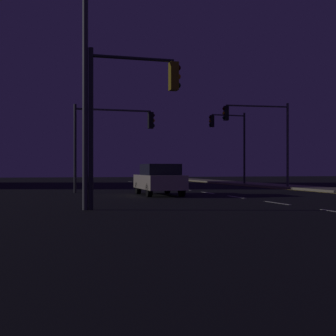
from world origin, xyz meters
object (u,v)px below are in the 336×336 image
at_px(traffic_light_far_right, 112,130).
at_px(traffic_light_mid_right, 131,99).
at_px(traffic_light_far_center, 260,127).
at_px(street_lamp_median, 94,56).
at_px(traffic_light_far_left, 230,134).
at_px(car, 159,179).

xyz_separation_m(traffic_light_far_right, traffic_light_mid_right, (-0.96, -11.18, 0.13)).
xyz_separation_m(traffic_light_far_center, street_lamp_median, (-12.39, -13.38, 0.85)).
bearing_deg(street_lamp_median, traffic_light_far_right, 79.01).
bearing_deg(traffic_light_far_right, street_lamp_median, -100.99).
bearing_deg(traffic_light_far_center, traffic_light_far_left, 85.13).
height_order(traffic_light_far_center, traffic_light_far_right, traffic_light_far_center).
xyz_separation_m(car, traffic_light_far_center, (8.35, 5.74, 3.32)).
bearing_deg(traffic_light_far_left, traffic_light_far_right, -140.51).
height_order(traffic_light_far_right, traffic_light_mid_right, traffic_light_mid_right).
bearing_deg(car, traffic_light_mid_right, -110.22).
bearing_deg(car, traffic_light_far_left, 54.24).
distance_m(traffic_light_far_center, traffic_light_mid_right, 17.49).
bearing_deg(car, street_lamp_median, -117.86).
bearing_deg(traffic_light_far_center, street_lamp_median, -132.78).
bearing_deg(street_lamp_median, car, 62.14).
bearing_deg(traffic_light_far_left, car, -125.76).
relative_size(traffic_light_far_left, street_lamp_median, 0.68).
bearing_deg(traffic_light_far_center, car, -145.47).
distance_m(traffic_light_mid_right, street_lamp_median, 1.81).
xyz_separation_m(traffic_light_far_left, street_lamp_median, (-12.95, -20.02, 0.84)).
relative_size(traffic_light_far_center, street_lamp_median, 0.67).
relative_size(car, street_lamp_median, 0.52).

